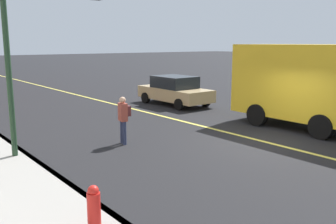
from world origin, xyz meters
name	(u,v)px	position (x,y,z in m)	size (l,w,h in m)	color
ground	(265,142)	(0.00, 0.00, 0.00)	(200.00, 200.00, 0.00)	black
curb_edge	(73,189)	(0.00, 7.06, 0.07)	(80.00, 0.16, 0.15)	slate
lane_stripe_center	(265,142)	(0.00, 0.00, 0.01)	(80.00, 0.16, 0.01)	#D8CC4C
car_tan	(175,90)	(8.02, -2.56, 0.80)	(4.49, 2.06, 1.58)	tan
truck_yellow	(326,87)	(-0.42, -3.02, 1.74)	(8.02, 2.57, 3.32)	silver
pedestrian_with_backpack	(124,117)	(2.85, 3.93, 0.94)	(0.42, 0.42, 1.62)	#262D4C
traffic_light_mast	(46,21)	(3.28, 6.24, 4.00)	(0.28, 3.17, 5.91)	#1E3823
fire_hydrant	(94,211)	(-2.04, 7.58, 0.47)	(0.24, 0.24, 0.94)	red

